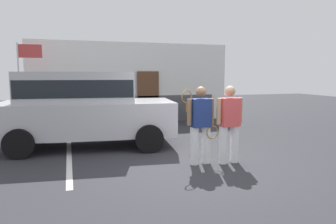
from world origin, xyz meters
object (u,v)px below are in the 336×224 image
Objects in this scene: tennis_player_woman at (229,124)px; parked_suv at (84,105)px; tennis_player_man at (200,124)px; flag_pole at (24,71)px; potted_plant_by_porch at (198,111)px.

parked_suv is at bearing -43.47° from tennis_player_woman.
tennis_player_woman reaches higher than tennis_player_man.
flag_pole is (-4.78, 5.54, 1.21)m from tennis_player_woman.
potted_plant_by_porch is (2.16, 5.15, -0.38)m from tennis_player_man.
tennis_player_woman is (0.64, -0.13, -0.00)m from tennis_player_man.
flag_pole reaches higher than potted_plant_by_porch.
parked_suv is at bearing -149.33° from potted_plant_by_porch.
parked_suv is 3.42m from tennis_player_man.
potted_plant_by_porch is 0.31× the size of flag_pole.
tennis_player_man is at bearing -52.52° from flag_pole.
parked_suv reaches higher than tennis_player_man.
tennis_player_woman is at bearing -49.16° from flag_pole.
parked_suv is 2.76× the size of tennis_player_woman.
potted_plant_by_porch is 6.51m from flag_pole.
tennis_player_woman is 7.42m from flag_pole.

